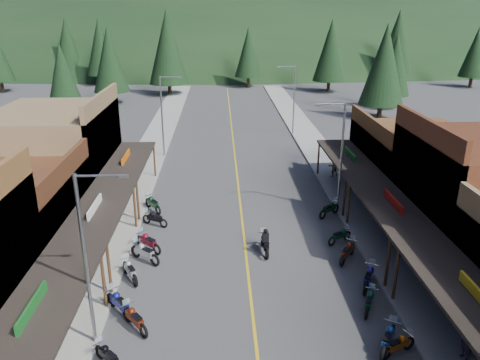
{
  "coord_description": "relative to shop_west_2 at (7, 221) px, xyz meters",
  "views": [
    {
      "loc": [
        -1.44,
        -23.25,
        13.96
      ],
      "look_at": [
        -0.14,
        6.63,
        3.0
      ],
      "focal_mm": 35.0,
      "sensor_mm": 36.0,
      "label": 1
    }
  ],
  "objects": [
    {
      "name": "pine_4",
      "position": [
        31.75,
        58.3,
        4.7
      ],
      "size": [
        5.88,
        5.88,
        12.5
      ],
      "color": "black",
      "rests_on": "ground"
    },
    {
      "name": "ridge_hill",
      "position": [
        13.75,
        133.3,
        -2.53
      ],
      "size": [
        310.0,
        140.0,
        60.0
      ],
      "primitive_type": "ellipsoid",
      "color": "black",
      "rests_on": "ground"
    },
    {
      "name": "pine_8",
      "position": [
        -8.25,
        38.3,
        3.44
      ],
      "size": [
        4.48,
        4.48,
        10.0
      ],
      "color": "black",
      "rests_on": "ground"
    },
    {
      "name": "bike_east_10",
      "position": [
        20.01,
        5.3,
        -1.92
      ],
      "size": [
        2.08,
        1.92,
        1.22
      ],
      "primitive_type": null,
      "rotation": [
        0.0,
        0.0,
        -0.86
      ],
      "color": "#0B3817",
      "rests_on": "ground"
    },
    {
      "name": "pine_10",
      "position": [
        -4.25,
        48.3,
        4.25
      ],
      "size": [
        5.38,
        5.38,
        11.6
      ],
      "color": "black",
      "rests_on": "ground"
    },
    {
      "name": "bike_west_7",
      "position": [
        7.29,
        -2.52,
        -1.91
      ],
      "size": [
        1.68,
        2.27,
        1.25
      ],
      "primitive_type": null,
      "rotation": [
        0.0,
        0.0,
        0.49
      ],
      "color": "#96959A",
      "rests_on": "ground"
    },
    {
      "name": "pine_3",
      "position": [
        17.75,
        64.3,
        3.95
      ],
      "size": [
        5.04,
        5.04,
        11.0
      ],
      "color": "black",
      "rests_on": "ground"
    },
    {
      "name": "bike_west_8",
      "position": [
        7.8,
        -0.59,
        -1.87
      ],
      "size": [
        2.28,
        2.1,
        1.33
      ],
      "primitive_type": null,
      "rotation": [
        0.0,
        0.0,
        0.87
      ],
      "color": "#A0A2A6",
      "rests_on": "ground"
    },
    {
      "name": "pine_7",
      "position": [
        -18.25,
        74.3,
        4.7
      ],
      "size": [
        5.88,
        5.88,
        12.5
      ],
      "color": "black",
      "rests_on": "ground"
    },
    {
      "name": "pine_5",
      "position": [
        47.75,
        70.3,
        5.46
      ],
      "size": [
        6.72,
        6.72,
        14.0
      ],
      "color": "black",
      "rests_on": "ground"
    },
    {
      "name": "bike_west_6",
      "position": [
        7.33,
        -5.59,
        -1.88
      ],
      "size": [
        2.09,
        2.22,
        1.31
      ],
      "primitive_type": null,
      "rotation": [
        0.0,
        0.0,
        0.72
      ],
      "color": "navy",
      "rests_on": "ground"
    },
    {
      "name": "streetlight_0",
      "position": [
        6.8,
        -7.7,
        1.93
      ],
      "size": [
        2.16,
        0.18,
        8.0
      ],
      "color": "gray",
      "rests_on": "ground"
    },
    {
      "name": "bike_west_5",
      "position": [
        8.25,
        -6.8,
        -1.91
      ],
      "size": [
        1.92,
        2.15,
        1.24
      ],
      "primitive_type": null,
      "rotation": [
        0.0,
        0.0,
        0.67
      ],
      "color": "#621E0D",
      "rests_on": "ground"
    },
    {
      "name": "shop_west_2",
      "position": [
        0.0,
        0.0,
        0.0
      ],
      "size": [
        10.9,
        9.0,
        6.2
      ],
      "color": "#3F2111",
      "rests_on": "ground"
    },
    {
      "name": "bike_east_6",
      "position": [
        19.48,
        -5.86,
        -1.96
      ],
      "size": [
        1.47,
        2.08,
        1.14
      ],
      "primitive_type": null,
      "rotation": [
        0.0,
        0.0,
        -0.46
      ],
      "color": "#0D4129",
      "rests_on": "ground"
    },
    {
      "name": "bike_west_11",
      "position": [
        7.31,
        6.72,
        -1.88
      ],
      "size": [
        1.9,
        2.33,
        1.31
      ],
      "primitive_type": null,
      "rotation": [
        0.0,
        0.0,
        0.59
      ],
      "color": "#0B391A",
      "rests_on": "ground"
    },
    {
      "name": "shop_east_2",
      "position": [
        27.54,
        0.0,
        0.99
      ],
      "size": [
        10.9,
        9.0,
        8.2
      ],
      "color": "#562B19",
      "rests_on": "ground"
    },
    {
      "name": "bike_east_4",
      "position": [
        19.75,
        -9.0,
        -1.99
      ],
      "size": [
        1.99,
        1.42,
        1.09
      ],
      "primitive_type": null,
      "rotation": [
        0.0,
        0.0,
        -1.11
      ],
      "color": "#A6480B",
      "rests_on": "ground"
    },
    {
      "name": "bike_east_9",
      "position": [
        19.76,
        1.23,
        -1.99
      ],
      "size": [
        1.96,
        1.57,
        1.09
      ],
      "primitive_type": null,
      "rotation": [
        0.0,
        0.0,
        -1.01
      ],
      "color": "#0D4124",
      "rests_on": "ground"
    },
    {
      "name": "sidewalk_west",
      "position": [
        5.05,
        18.3,
        -2.46
      ],
      "size": [
        3.4,
        94.0,
        0.15
      ],
      "primitive_type": "cube",
      "color": "gray",
      "rests_on": "ground"
    },
    {
      "name": "bike_east_8",
      "position": [
        19.67,
        -0.97,
        -1.89
      ],
      "size": [
        1.89,
        2.28,
        1.29
      ],
      "primitive_type": null,
      "rotation": [
        0.0,
        0.0,
        -0.6
      ],
      "color": "maroon",
      "rests_on": "ground"
    },
    {
      "name": "bike_west_4",
      "position": [
        7.58,
        -9.19,
        -1.97
      ],
      "size": [
        1.86,
        1.88,
        1.13
      ],
      "primitive_type": null,
      "rotation": [
        0.0,
        0.0,
        0.78
      ],
      "color": "black",
      "rests_on": "ground"
    },
    {
      "name": "centerline",
      "position": [
        13.75,
        18.3,
        -2.53
      ],
      "size": [
        0.15,
        90.0,
        0.01
      ],
      "primitive_type": "cube",
      "color": "gold",
      "rests_on": "ground"
    },
    {
      "name": "bike_west_9",
      "position": [
        7.82,
        0.74,
        -1.89
      ],
      "size": [
        2.13,
        2.12,
        1.29
      ],
      "primitive_type": null,
      "rotation": [
        0.0,
        0.0,
        0.79
      ],
      "color": "maroon",
      "rests_on": "ground"
    },
    {
      "name": "pine_9",
      "position": [
        37.75,
        43.3,
        3.85
      ],
      "size": [
        4.93,
        4.93,
        10.8
      ],
      "color": "black",
      "rests_on": "ground"
    },
    {
      "name": "bike_east_5",
      "position": [
        19.42,
        -8.68,
        -1.89
      ],
      "size": [
        1.83,
        2.3,
        1.28
      ],
      "primitive_type": null,
      "rotation": [
        0.0,
        0.0,
        -0.56
      ],
      "color": "navy",
      "rests_on": "ground"
    },
    {
      "name": "rider_on_bike",
      "position": [
        14.92,
        0.17,
        -1.85
      ],
      "size": [
        0.89,
        2.29,
        1.71
      ],
      "rotation": [
        0.0,
        0.0,
        0.06
      ],
      "color": "black",
      "rests_on": "ground"
    },
    {
      "name": "shop_west_3",
      "position": [
        -0.03,
        9.6,
        0.99
      ],
      "size": [
        10.9,
        10.2,
        8.2
      ],
      "color": "brown",
      "rests_on": "ground"
    },
    {
      "name": "pine_2",
      "position": [
        3.75,
        56.3,
        5.46
      ],
      "size": [
        6.72,
        6.72,
        14.0
      ],
      "color": "black",
      "rests_on": "ground"
    },
    {
      "name": "streetlight_3",
      "position": [
        20.71,
        28.3,
        1.93
      ],
      "size": [
        2.16,
        0.18,
        8.0
      ],
      "color": "gray",
      "rests_on": "ground"
    },
    {
      "name": "pine_11",
      "position": [
        33.75,
        36.3,
        4.65
      ],
      "size": [
        5.82,
        5.82,
        12.4
      ],
      "color": "black",
      "rests_on": "ground"
    },
    {
      "name": "ground",
      "position": [
        13.75,
        -1.7,
        -2.53
      ],
      "size": [
        220.0,
        220.0,
        0.0
      ],
      "primitive_type": "plane",
      "color": "#38383A",
      "rests_on": "ground"
    },
    {
      "name": "streetlight_1",
      "position": [
        6.8,
        20.3,
        1.93
      ],
      "size": [
        2.16,
        0.18,
        8.0
      ],
      "color": "gray",
      "rests_on": "ground"
    },
    {
      "name": "sidewalk_east",
      "position": [
        22.45,
        18.3,
        -2.46
      ],
      "size": [
        3.4,
        94.0,
        0.15
      ],
      "primitive_type": "cube",
      "color": "gray",
      "rests_on": "ground"
    },
    {
      "name": "bike_east_7",
      "position": [
        20.06,
        -3.83,
        -1.89
      ],
      "size": [
        1.73,
        2.35,
        1.29
      ],
      "primitive_type": null,
      "rotation": [
        0.0,
        0.0,
        -0.49
      ],
      "color": "navy",
      "rests_on": "ground"
    },
    {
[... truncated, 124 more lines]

